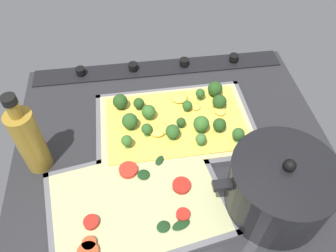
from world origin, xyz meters
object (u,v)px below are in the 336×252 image
object	(u,v)px
baking_tray_front	(175,126)
veggie_pizza_back	(137,203)
broccoli_pizza	(176,120)
oil_bottle	(29,140)
baking_tray_back	(137,204)
cooking_pot	(279,187)

from	to	relation	value
baking_tray_front	veggie_pizza_back	xyz separation A→B (cm)	(11.41, 20.82, 0.69)
veggie_pizza_back	broccoli_pizza	bearing A→B (deg)	-118.88
broccoli_pizza	oil_bottle	distance (cm)	34.55
baking_tray_front	oil_bottle	bearing A→B (deg)	12.07
baking_tray_front	baking_tray_back	bearing A→B (deg)	61.20
veggie_pizza_back	baking_tray_back	bearing A→B (deg)	-107.67
broccoli_pizza	cooking_pot	size ratio (longest dim) A/B	1.36
cooking_pot	baking_tray_back	bearing A→B (deg)	-6.97
veggie_pizza_back	oil_bottle	size ratio (longest dim) A/B	1.75
veggie_pizza_back	cooking_pot	world-z (taller)	cooking_pot
baking_tray_back	cooking_pot	bearing A→B (deg)	173.03
broccoli_pizza	baking_tray_back	world-z (taller)	broccoli_pizza
veggie_pizza_back	cooking_pot	size ratio (longest dim) A/B	1.37
broccoli_pizza	oil_bottle	size ratio (longest dim) A/B	1.74
baking_tray_front	veggie_pizza_back	size ratio (longest dim) A/B	1.06
broccoli_pizza	baking_tray_back	distance (cm)	23.97
baking_tray_front	cooking_pot	distance (cm)	30.25
baking_tray_back	veggie_pizza_back	size ratio (longest dim) A/B	1.07
baking_tray_front	cooking_pot	xyz separation A→B (cm)	(-17.12, 24.15, 6.23)
veggie_pizza_back	cooking_pot	bearing A→B (deg)	173.33
broccoli_pizza	veggie_pizza_back	size ratio (longest dim) A/B	1.00
baking_tray_back	oil_bottle	bearing A→B (deg)	-32.39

